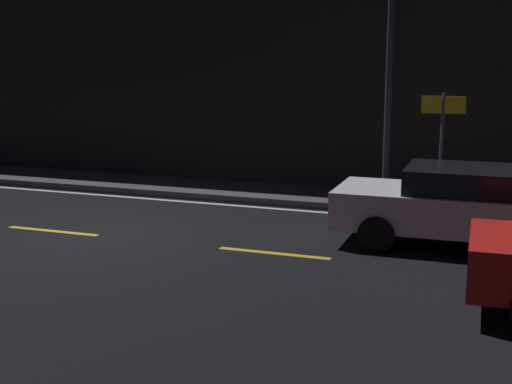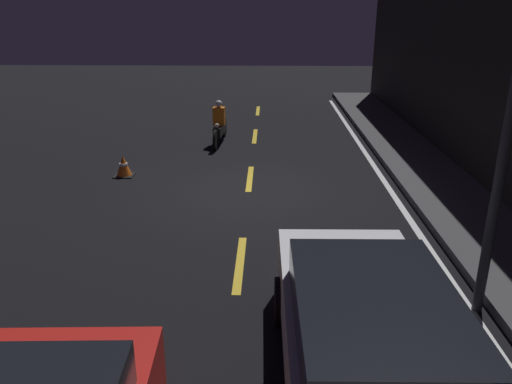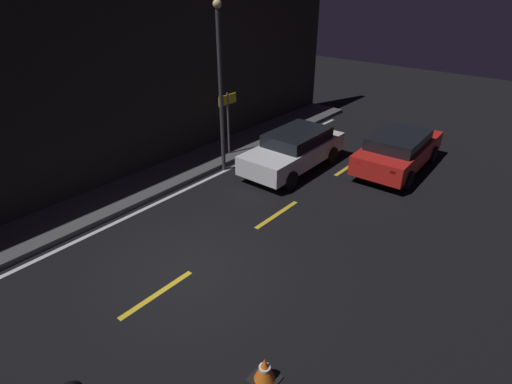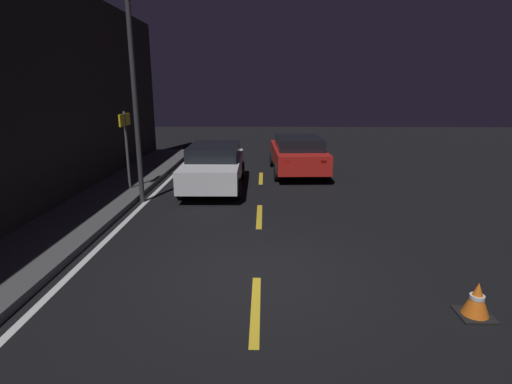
# 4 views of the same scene
# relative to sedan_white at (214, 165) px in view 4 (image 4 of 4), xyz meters

# --- Properties ---
(ground_plane) EXTENTS (56.00, 56.00, 0.00)m
(ground_plane) POSITION_rel_sedan_white_xyz_m (-6.55, -1.54, -0.77)
(ground_plane) COLOR black
(raised_curb) EXTENTS (28.00, 1.87, 0.16)m
(raised_curb) POSITION_rel_sedan_white_xyz_m (-6.55, 3.00, -0.69)
(raised_curb) COLOR #424244
(raised_curb) RESTS_ON ground
(lane_dash_c) EXTENTS (2.00, 0.14, 0.01)m
(lane_dash_c) POSITION_rel_sedan_white_xyz_m (-7.55, -1.54, -0.77)
(lane_dash_c) COLOR gold
(lane_dash_c) RESTS_ON ground
(lane_dash_d) EXTENTS (2.00, 0.14, 0.01)m
(lane_dash_d) POSITION_rel_sedan_white_xyz_m (-3.05, -1.54, -0.77)
(lane_dash_d) COLOR gold
(lane_dash_d) RESTS_ON ground
(lane_dash_e) EXTENTS (2.00, 0.14, 0.01)m
(lane_dash_e) POSITION_rel_sedan_white_xyz_m (1.45, -1.54, -0.77)
(lane_dash_e) COLOR gold
(lane_dash_e) RESTS_ON ground
(lane_solid_kerb) EXTENTS (25.20, 0.14, 0.01)m
(lane_solid_kerb) POSITION_rel_sedan_white_xyz_m (-6.55, 1.81, -0.77)
(lane_solid_kerb) COLOR silver
(lane_solid_kerb) RESTS_ON ground
(sedan_white) EXTENTS (4.49, 1.95, 1.42)m
(sedan_white) POSITION_rel_sedan_white_xyz_m (0.00, 0.00, 0.00)
(sedan_white) COLOR silver
(sedan_white) RESTS_ON ground
(taxi_red) EXTENTS (4.53, 2.13, 1.43)m
(taxi_red) POSITION_rel_sedan_white_xyz_m (2.40, -2.97, 0.01)
(taxi_red) COLOR red
(taxi_red) RESTS_ON ground
(traffic_cone_near) EXTENTS (0.49, 0.49, 0.53)m
(traffic_cone_near) POSITION_rel_sedan_white_xyz_m (-7.69, -4.78, -0.51)
(traffic_cone_near) COLOR black
(traffic_cone_near) RESTS_ON ground
(shop_sign) EXTENTS (0.90, 0.08, 2.40)m
(shop_sign) POSITION_rel_sedan_white_xyz_m (-0.74, 2.61, 1.08)
(shop_sign) COLOR #4C4C51
(shop_sign) RESTS_ON raised_curb
(street_lamp) EXTENTS (0.28, 0.28, 5.76)m
(street_lamp) POSITION_rel_sedan_white_xyz_m (-1.77, 1.91, 2.47)
(street_lamp) COLOR #333338
(street_lamp) RESTS_ON ground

